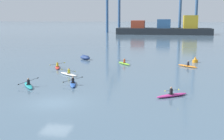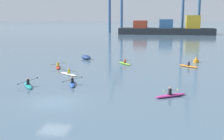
# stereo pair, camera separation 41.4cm
# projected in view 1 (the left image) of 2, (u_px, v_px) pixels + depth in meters

# --- Properties ---
(ground_plane) EXTENTS (800.00, 800.00, 0.00)m
(ground_plane) POSITION_uv_depth(u_px,v_px,m) (55.00, 103.00, 25.28)
(ground_plane) COLOR slate
(container_barge) EXTENTS (38.95, 9.60, 7.87)m
(container_barge) POSITION_uv_depth(u_px,v_px,m) (165.00, 29.00, 121.96)
(container_barge) COLOR #1E2328
(container_barge) RESTS_ON ground
(capsized_dinghy) EXTENTS (2.67, 2.56, 0.76)m
(capsized_dinghy) POSITION_uv_depth(u_px,v_px,m) (85.00, 57.00, 50.69)
(capsized_dinghy) COLOR navy
(capsized_dinghy) RESTS_ON ground
(channel_buoy) EXTENTS (0.90, 0.90, 1.00)m
(channel_buoy) POSITION_uv_depth(u_px,v_px,m) (195.00, 60.00, 47.41)
(channel_buoy) COLOR orange
(channel_buoy) RESTS_ON ground
(kayak_lime) EXTENTS (2.55, 3.06, 0.95)m
(kayak_lime) POSITION_uv_depth(u_px,v_px,m) (124.00, 63.00, 45.68)
(kayak_lime) COLOR #7ABC2D
(kayak_lime) RESTS_ON ground
(kayak_orange) EXTENTS (2.93, 2.71, 1.05)m
(kayak_orange) POSITION_uv_depth(u_px,v_px,m) (188.00, 66.00, 43.26)
(kayak_orange) COLOR orange
(kayak_orange) RESTS_ON ground
(kayak_red) EXTENTS (2.13, 3.39, 0.95)m
(kayak_red) POSITION_uv_depth(u_px,v_px,m) (57.00, 67.00, 42.32)
(kayak_red) COLOR red
(kayak_red) RESTS_ON ground
(kayak_white) EXTENTS (3.09, 2.50, 0.95)m
(kayak_white) POSITION_uv_depth(u_px,v_px,m) (69.00, 74.00, 37.13)
(kayak_white) COLOR silver
(kayak_white) RESTS_ON ground
(kayak_magenta) EXTENTS (3.11, 2.47, 0.99)m
(kayak_magenta) POSITION_uv_depth(u_px,v_px,m) (172.00, 95.00, 27.20)
(kayak_magenta) COLOR #C13384
(kayak_magenta) RESTS_ON ground
(kayak_teal) EXTENTS (2.46, 3.12, 0.95)m
(kayak_teal) POSITION_uv_depth(u_px,v_px,m) (28.00, 85.00, 31.07)
(kayak_teal) COLOR teal
(kayak_teal) RESTS_ON ground
(kayak_blue) EXTENTS (2.15, 3.43, 0.95)m
(kayak_blue) POSITION_uv_depth(u_px,v_px,m) (73.00, 83.00, 31.85)
(kayak_blue) COLOR #2856B2
(kayak_blue) RESTS_ON ground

